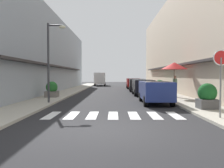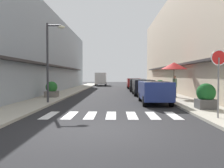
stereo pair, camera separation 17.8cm
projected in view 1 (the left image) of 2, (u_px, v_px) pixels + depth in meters
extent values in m
plane|color=#232326|center=(114.00, 93.00, 24.97)|extent=(92.58, 92.58, 0.00)
cube|color=#ADA899|center=(66.00, 93.00, 25.01)|extent=(2.35, 58.92, 0.12)
cube|color=#ADA899|center=(162.00, 93.00, 24.93)|extent=(2.35, 58.92, 0.12)
cube|color=#939EA8|center=(34.00, 54.00, 26.01)|extent=(5.00, 39.87, 8.40)
cube|color=#332D2D|center=(59.00, 67.00, 26.03)|extent=(0.50, 27.91, 0.16)
cube|color=#C6B299|center=(194.00, 44.00, 25.82)|extent=(5.00, 39.87, 10.53)
cube|color=#332D2D|center=(168.00, 67.00, 25.93)|extent=(0.50, 27.91, 0.16)
cube|color=silver|center=(52.00, 115.00, 11.17)|extent=(0.45, 2.20, 0.01)
cube|color=silver|center=(72.00, 115.00, 11.16)|extent=(0.45, 2.20, 0.01)
cube|color=silver|center=(93.00, 115.00, 11.15)|extent=(0.45, 2.20, 0.01)
cube|color=silver|center=(113.00, 115.00, 11.14)|extent=(0.45, 2.20, 0.01)
cube|color=silver|center=(134.00, 115.00, 11.14)|extent=(0.45, 2.20, 0.01)
cube|color=silver|center=(154.00, 115.00, 11.13)|extent=(0.45, 2.20, 0.01)
cube|color=silver|center=(175.00, 115.00, 11.12)|extent=(0.45, 2.20, 0.01)
cube|color=navy|center=(155.00, 90.00, 15.81)|extent=(1.81, 4.52, 1.13)
cube|color=black|center=(156.00, 86.00, 15.58)|extent=(1.50, 2.54, 0.56)
cylinder|color=black|center=(141.00, 97.00, 17.33)|extent=(0.23, 0.64, 0.64)
cylinder|color=black|center=(163.00, 97.00, 17.30)|extent=(0.23, 0.64, 0.64)
cylinder|color=black|center=(146.00, 101.00, 14.37)|extent=(0.23, 0.64, 0.64)
cylinder|color=black|center=(172.00, 101.00, 14.33)|extent=(0.23, 0.64, 0.64)
cube|color=black|center=(143.00, 86.00, 22.66)|extent=(1.78, 4.04, 1.13)
cube|color=black|center=(143.00, 83.00, 22.45)|extent=(1.49, 2.27, 0.56)
cylinder|color=black|center=(133.00, 91.00, 24.02)|extent=(0.22, 0.64, 0.64)
cylinder|color=black|center=(149.00, 91.00, 24.00)|extent=(0.22, 0.64, 0.64)
cylinder|color=black|center=(135.00, 93.00, 21.37)|extent=(0.22, 0.64, 0.64)
cylinder|color=black|center=(153.00, 93.00, 21.34)|extent=(0.22, 0.64, 0.64)
cube|color=black|center=(137.00, 84.00, 28.17)|extent=(1.90, 3.98, 1.13)
cube|color=black|center=(137.00, 81.00, 27.97)|extent=(1.55, 2.24, 0.56)
cylinder|color=black|center=(130.00, 88.00, 29.52)|extent=(0.24, 0.65, 0.64)
cylinder|color=black|center=(143.00, 88.00, 29.45)|extent=(0.24, 0.65, 0.64)
cylinder|color=black|center=(131.00, 89.00, 26.94)|extent=(0.24, 0.65, 0.64)
cylinder|color=black|center=(145.00, 89.00, 26.87)|extent=(0.24, 0.65, 0.64)
cube|color=maroon|center=(133.00, 82.00, 34.33)|extent=(1.81, 4.32, 1.13)
cube|color=black|center=(133.00, 80.00, 34.10)|extent=(1.50, 2.43, 0.56)
cylinder|color=black|center=(127.00, 86.00, 35.78)|extent=(0.23, 0.64, 0.64)
cylinder|color=black|center=(138.00, 86.00, 35.75)|extent=(0.23, 0.64, 0.64)
cylinder|color=black|center=(128.00, 87.00, 32.95)|extent=(0.23, 0.64, 0.64)
cylinder|color=black|center=(139.00, 87.00, 32.91)|extent=(0.23, 0.64, 0.64)
cube|color=silver|center=(100.00, 78.00, 45.12)|extent=(2.03, 5.43, 2.03)
cube|color=black|center=(100.00, 74.00, 44.83)|extent=(1.68, 3.05, 0.56)
cylinder|color=black|center=(96.00, 83.00, 46.93)|extent=(0.23, 0.64, 0.64)
cylinder|color=black|center=(105.00, 83.00, 46.94)|extent=(0.23, 0.64, 0.64)
cylinder|color=black|center=(95.00, 84.00, 43.37)|extent=(0.23, 0.64, 0.64)
cylinder|color=black|center=(105.00, 84.00, 43.38)|extent=(0.23, 0.64, 0.64)
cylinder|color=slate|center=(221.00, 88.00, 9.82)|extent=(0.07, 0.07, 2.44)
cylinder|color=red|center=(221.00, 58.00, 9.78)|extent=(0.64, 0.03, 0.64)
torus|color=white|center=(221.00, 58.00, 9.78)|extent=(0.65, 0.05, 0.65)
cylinder|color=#38383D|center=(48.00, 63.00, 15.40)|extent=(0.14, 0.14, 5.05)
cylinder|color=#38383D|center=(55.00, 25.00, 15.32)|extent=(0.90, 0.10, 0.10)
ellipsoid|color=beige|center=(62.00, 27.00, 15.32)|extent=(0.44, 0.28, 0.20)
cylinder|color=#262626|center=(174.00, 97.00, 19.28)|extent=(0.48, 0.48, 0.06)
cylinder|color=#4C3823|center=(174.00, 82.00, 19.24)|extent=(0.06, 0.06, 2.50)
cone|color=red|center=(174.00, 66.00, 19.19)|extent=(2.11, 2.11, 0.55)
cube|color=#4C4C4C|center=(207.00, 104.00, 12.59)|extent=(0.94, 0.94, 0.49)
sphere|color=#195623|center=(207.00, 93.00, 12.57)|extent=(0.97, 0.97, 0.97)
cube|color=slate|center=(52.00, 94.00, 19.44)|extent=(0.98, 0.98, 0.47)
sphere|color=#236628|center=(52.00, 87.00, 19.42)|extent=(0.93, 0.93, 0.93)
cube|color=#4C4C4C|center=(160.00, 89.00, 26.36)|extent=(0.91, 0.91, 0.47)
sphere|color=#2D7533|center=(160.00, 84.00, 26.34)|extent=(0.94, 0.94, 0.94)
cylinder|color=#282B33|center=(175.00, 92.00, 19.38)|extent=(0.26, 0.26, 0.82)
cylinder|color=#4C7259|center=(175.00, 83.00, 19.36)|extent=(0.34, 0.34, 0.65)
sphere|color=tan|center=(175.00, 77.00, 19.34)|extent=(0.22, 0.22, 0.22)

